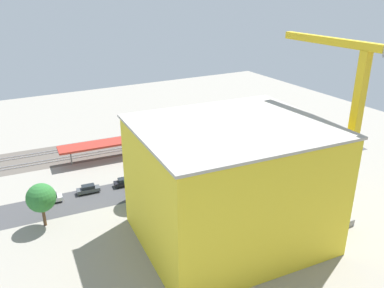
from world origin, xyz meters
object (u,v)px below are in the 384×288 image
(box_truck_0, at_px, (230,176))
(street_tree_0, at_px, (312,137))
(parked_car_4, at_px, (124,182))
(parked_car_5, at_px, (88,189))
(construction_building, at_px, (230,185))
(street_tree_1, at_px, (233,161))
(passenger_coach, at_px, (237,110))
(parked_car_2, at_px, (188,168))
(platform_canopy_near, at_px, (168,134))
(parked_car_6, at_px, (51,199))
(locomotive, at_px, (174,126))
(street_tree_3, at_px, (141,180))
(tower_crane, at_px, (348,123))
(box_truck_1, at_px, (181,181))
(parked_car_0, at_px, (243,154))
(parked_car_3, at_px, (157,173))
(street_tree_2, at_px, (250,158))
(street_tree_4, at_px, (41,198))
(box_truck_2, at_px, (182,182))
(traffic_light, at_px, (134,183))
(parked_car_1, at_px, (216,160))

(box_truck_0, relative_size, street_tree_0, 1.20)
(parked_car_4, relative_size, parked_car_5, 0.89)
(construction_building, height_order, street_tree_1, construction_building)
(passenger_coach, bearing_deg, parked_car_2, 38.93)
(platform_canopy_near, bearing_deg, construction_building, 78.90)
(parked_car_6, bearing_deg, parked_car_2, 179.58)
(locomotive, xyz_separation_m, parked_car_6, (38.40, 24.00, -0.94))
(street_tree_3, bearing_deg, locomotive, -125.49)
(parked_car_4, bearing_deg, tower_crane, 133.27)
(box_truck_1, bearing_deg, parked_car_0, -161.62)
(parked_car_0, relative_size, street_tree_3, 0.53)
(box_truck_0, distance_m, street_tree_0, 24.60)
(parked_car_3, bearing_deg, parked_car_5, 0.25)
(parked_car_4, distance_m, box_truck_0, 22.23)
(parked_car_4, xyz_separation_m, street_tree_1, (-20.99, 9.08, 4.06))
(parked_car_0, distance_m, tower_crane, 35.10)
(parked_car_5, relative_size, street_tree_0, 0.57)
(passenger_coach, bearing_deg, locomotive, 0.02)
(parked_car_3, distance_m, box_truck_0, 15.93)
(construction_building, xyz_separation_m, street_tree_3, (8.47, -17.46, -4.95))
(platform_canopy_near, xyz_separation_m, construction_building, (7.74, 39.47, 5.71))
(platform_canopy_near, distance_m, parked_car_5, 28.03)
(street_tree_2, bearing_deg, street_tree_1, 1.47)
(street_tree_4, bearing_deg, parked_car_2, -167.18)
(parked_car_6, bearing_deg, passenger_coach, -158.14)
(box_truck_2, relative_size, traffic_light, 1.29)
(street_tree_3, bearing_deg, box_truck_0, 175.75)
(parked_car_1, height_order, parked_car_6, parked_car_6)
(street_tree_1, bearing_deg, street_tree_2, -178.53)
(locomotive, bearing_deg, street_tree_4, 37.74)
(parked_car_5, relative_size, box_truck_0, 0.47)
(street_tree_1, bearing_deg, street_tree_4, -2.50)
(parked_car_1, bearing_deg, passenger_coach, -132.84)
(parked_car_4, relative_size, box_truck_1, 0.46)
(locomotive, bearing_deg, parked_car_1, 88.03)
(parked_car_6, distance_m, box_truck_1, 25.60)
(parked_car_2, xyz_separation_m, construction_building, (5.85, 25.34, 8.94))
(street_tree_4, bearing_deg, platform_canopy_near, -147.82)
(box_truck_2, bearing_deg, traffic_light, 5.16)
(box_truck_1, bearing_deg, street_tree_0, 177.97)
(passenger_coach, bearing_deg, street_tree_3, 35.92)
(parked_car_0, xyz_separation_m, box_truck_0, (10.24, 9.49, 0.84))
(parked_car_1, relative_size, parked_car_6, 1.09)
(parked_car_6, relative_size, street_tree_3, 0.55)
(tower_crane, bearing_deg, parked_car_2, -66.09)
(box_truck_0, distance_m, street_tree_1, 3.33)
(box_truck_1, bearing_deg, traffic_light, 6.84)
(street_tree_3, bearing_deg, platform_canopy_near, -126.38)
(parked_car_2, height_order, box_truck_0, box_truck_0)
(construction_building, xyz_separation_m, street_tree_2, (-16.36, -16.47, -5.24))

